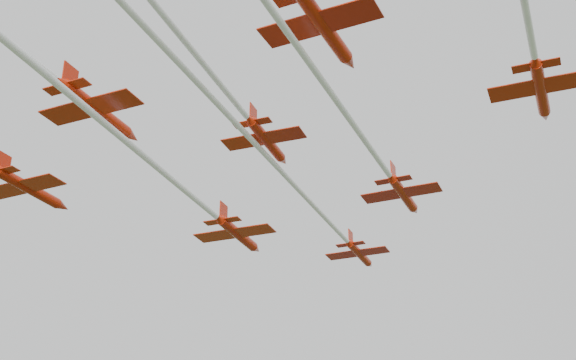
# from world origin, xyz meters

# --- Properties ---
(jet_lead) EXTENTS (18.69, 65.14, 2.35)m
(jet_lead) POSITION_xyz_m (-2.13, 2.25, 49.58)
(jet_lead) COLOR red
(jet_row2_left) EXTENTS (15.17, 51.96, 2.82)m
(jet_row2_left) POSITION_xyz_m (-13.70, -0.46, 49.18)
(jet_row2_left) COLOR red
(jet_row2_right) EXTENTS (16.60, 53.07, 2.45)m
(jet_row2_right) POSITION_xyz_m (4.82, -10.55, 49.20)
(jet_row2_right) COLOR red
(jet_row3_mid) EXTENTS (11.60, 41.80, 2.35)m
(jet_row3_mid) POSITION_xyz_m (-6.05, -18.03, 50.35)
(jet_row3_mid) COLOR red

